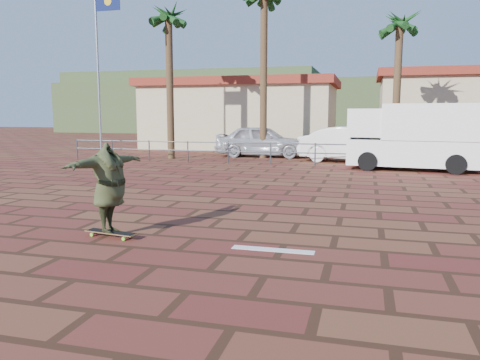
{
  "coord_description": "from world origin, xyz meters",
  "views": [
    {
      "loc": [
        2.15,
        -8.71,
        2.27
      ],
      "look_at": [
        -0.55,
        1.32,
        0.8
      ],
      "focal_mm": 35.0,
      "sensor_mm": 36.0,
      "label": 1
    }
  ],
  "objects_px": {
    "campervan": "(416,135)",
    "car_silver": "(262,141)",
    "car_white": "(354,145)",
    "longboard": "(111,233)",
    "skateboarder": "(109,188)"
  },
  "relations": [
    {
      "from": "campervan",
      "to": "car_silver",
      "type": "distance_m",
      "value": 8.43
    },
    {
      "from": "skateboarder",
      "to": "campervan",
      "type": "bearing_deg",
      "value": -17.41
    },
    {
      "from": "car_silver",
      "to": "campervan",
      "type": "bearing_deg",
      "value": -121.31
    },
    {
      "from": "skateboarder",
      "to": "campervan",
      "type": "distance_m",
      "value": 14.23
    },
    {
      "from": "car_silver",
      "to": "longboard",
      "type": "bearing_deg",
      "value": -178.7
    },
    {
      "from": "longboard",
      "to": "car_silver",
      "type": "xyz_separation_m",
      "value": [
        -0.84,
        16.84,
        0.75
      ]
    },
    {
      "from": "longboard",
      "to": "car_white",
      "type": "bearing_deg",
      "value": 84.27
    },
    {
      "from": "campervan",
      "to": "car_white",
      "type": "height_order",
      "value": "campervan"
    },
    {
      "from": "car_white",
      "to": "car_silver",
      "type": "bearing_deg",
      "value": 81.07
    },
    {
      "from": "car_silver",
      "to": "car_white",
      "type": "height_order",
      "value": "car_silver"
    },
    {
      "from": "campervan",
      "to": "car_silver",
      "type": "relative_size",
      "value": 1.09
    },
    {
      "from": "campervan",
      "to": "car_white",
      "type": "relative_size",
      "value": 1.06
    },
    {
      "from": "longboard",
      "to": "car_white",
      "type": "relative_size",
      "value": 0.21
    },
    {
      "from": "skateboarder",
      "to": "car_white",
      "type": "bearing_deg",
      "value": -5.03
    },
    {
      "from": "car_white",
      "to": "longboard",
      "type": "bearing_deg",
      "value": 176.02
    }
  ]
}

